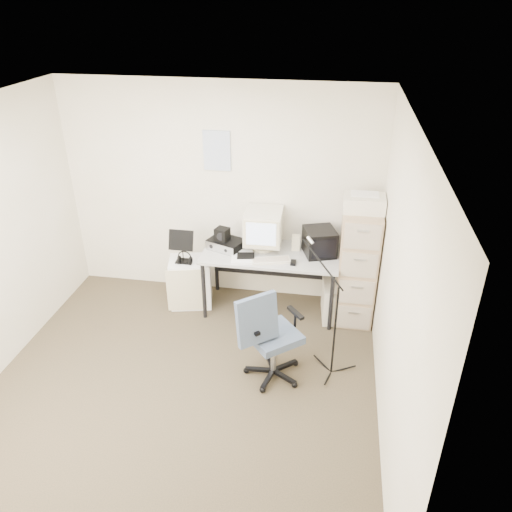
% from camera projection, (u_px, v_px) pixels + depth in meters
% --- Properties ---
extents(floor, '(3.60, 3.60, 0.01)m').
position_uv_depth(floor, '(182.00, 388.00, 4.68)').
color(floor, '#322F21').
rests_on(floor, ground).
extents(ceiling, '(3.60, 3.60, 0.01)m').
position_uv_depth(ceiling, '(156.00, 119.00, 3.49)').
color(ceiling, white).
rests_on(ceiling, ground).
extents(wall_back, '(3.60, 0.02, 2.50)m').
position_uv_depth(wall_back, '(220.00, 194.00, 5.64)').
color(wall_back, beige).
rests_on(wall_back, ground).
extents(wall_front, '(3.60, 0.02, 2.50)m').
position_uv_depth(wall_front, '(59.00, 450.00, 2.52)').
color(wall_front, beige).
rests_on(wall_front, ground).
extents(wall_right, '(0.02, 3.60, 2.50)m').
position_uv_depth(wall_right, '(396.00, 292.00, 3.82)').
color(wall_right, beige).
rests_on(wall_right, ground).
extents(wall_calendar, '(0.30, 0.02, 0.44)m').
position_uv_depth(wall_calendar, '(217.00, 151.00, 5.40)').
color(wall_calendar, white).
rests_on(wall_calendar, wall_back).
extents(filing_cabinet, '(0.40, 0.60, 1.30)m').
position_uv_depth(filing_cabinet, '(357.00, 265.00, 5.42)').
color(filing_cabinet, tan).
rests_on(filing_cabinet, floor).
extents(printer, '(0.42, 0.29, 0.16)m').
position_uv_depth(printer, '(364.00, 203.00, 5.05)').
color(printer, silver).
rests_on(printer, filing_cabinet).
extents(desk, '(1.50, 0.70, 0.73)m').
position_uv_depth(desk, '(270.00, 281.00, 5.67)').
color(desk, '#A9A8A1').
rests_on(desk, floor).
extents(crt_monitor, '(0.42, 0.44, 0.45)m').
position_uv_depth(crt_monitor, '(264.00, 230.00, 5.50)').
color(crt_monitor, silver).
rests_on(crt_monitor, desk).
extents(crt_tv, '(0.41, 0.42, 0.29)m').
position_uv_depth(crt_tv, '(320.00, 242.00, 5.41)').
color(crt_tv, black).
rests_on(crt_tv, desk).
extents(desk_speaker, '(0.09, 0.09, 0.17)m').
position_uv_depth(desk_speaker, '(296.00, 243.00, 5.53)').
color(desk_speaker, beige).
rests_on(desk_speaker, desk).
extents(keyboard, '(0.44, 0.25, 0.02)m').
position_uv_depth(keyboard, '(271.00, 260.00, 5.32)').
color(keyboard, silver).
rests_on(keyboard, desk).
extents(mouse, '(0.06, 0.10, 0.03)m').
position_uv_depth(mouse, '(293.00, 263.00, 5.27)').
color(mouse, black).
rests_on(mouse, desk).
extents(radio_receiver, '(0.45, 0.39, 0.11)m').
position_uv_depth(radio_receiver, '(226.00, 244.00, 5.57)').
color(radio_receiver, black).
rests_on(radio_receiver, desk).
extents(radio_speaker, '(0.17, 0.17, 0.14)m').
position_uv_depth(radio_speaker, '(222.00, 234.00, 5.51)').
color(radio_speaker, black).
rests_on(radio_speaker, radio_receiver).
extents(papers, '(0.28, 0.34, 0.02)m').
position_uv_depth(papers, '(242.00, 257.00, 5.40)').
color(papers, white).
rests_on(papers, desk).
extents(pc_tower, '(0.24, 0.47, 0.43)m').
position_uv_depth(pc_tower, '(332.00, 300.00, 5.61)').
color(pc_tower, silver).
rests_on(pc_tower, floor).
extents(office_chair, '(0.79, 0.79, 0.97)m').
position_uv_depth(office_chair, '(274.00, 334.00, 4.61)').
color(office_chair, '#434D61').
rests_on(office_chair, floor).
extents(side_cart, '(0.53, 0.46, 0.57)m').
position_uv_depth(side_cart, '(191.00, 282.00, 5.81)').
color(side_cart, white).
rests_on(side_cart, floor).
extents(music_stand, '(0.31, 0.24, 0.41)m').
position_uv_depth(music_stand, '(182.00, 246.00, 5.55)').
color(music_stand, black).
rests_on(music_stand, side_cart).
extents(headphones, '(0.21, 0.21, 0.03)m').
position_uv_depth(headphones, '(185.00, 260.00, 5.57)').
color(headphones, black).
rests_on(headphones, side_cart).
extents(mic_stand, '(0.03, 0.03, 1.27)m').
position_uv_depth(mic_stand, '(336.00, 318.00, 4.57)').
color(mic_stand, black).
rests_on(mic_stand, floor).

